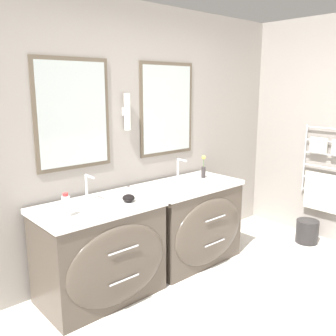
{
  "coord_description": "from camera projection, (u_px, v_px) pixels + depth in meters",
  "views": [
    {
      "loc": [
        -2.12,
        -1.25,
        1.82
      ],
      "look_at": [
        0.07,
        1.21,
        1.09
      ],
      "focal_mm": 40.0,
      "sensor_mm": 36.0,
      "label": 1
    }
  ],
  "objects": [
    {
      "name": "faucet_right",
      "position": [
        179.0,
        169.0,
        3.92
      ],
      "size": [
        0.17,
        0.14,
        0.23
      ],
      "color": "silver",
      "rests_on": "vanity_right"
    },
    {
      "name": "faucet_left",
      "position": [
        88.0,
        188.0,
        3.22
      ],
      "size": [
        0.17,
        0.14,
        0.23
      ],
      "color": "silver",
      "rests_on": "vanity_left"
    },
    {
      "name": "wall_back",
      "position": [
        126.0,
        139.0,
        3.68
      ],
      "size": [
        5.91,
        0.14,
        2.6
      ],
      "color": "gray",
      "rests_on": "ground_plane"
    },
    {
      "name": "vanity_left",
      "position": [
        102.0,
        252.0,
        3.2
      ],
      "size": [
        1.05,
        0.7,
        0.84
      ],
      "color": "#4C4238",
      "rests_on": "ground_plane"
    },
    {
      "name": "wall_right",
      "position": [
        327.0,
        132.0,
        4.38
      ],
      "size": [
        0.13,
        3.6,
        2.6
      ],
      "color": "gray",
      "rests_on": "ground_plane"
    },
    {
      "name": "amenity_bowl",
      "position": [
        129.0,
        198.0,
        3.21
      ],
      "size": [
        0.11,
        0.11,
        0.07
      ],
      "color": "black",
      "rests_on": "vanity_left"
    },
    {
      "name": "toiletry_bottle",
      "position": [
        66.0,
        206.0,
        2.83
      ],
      "size": [
        0.06,
        0.06,
        0.19
      ],
      "color": "silver",
      "rests_on": "vanity_left"
    },
    {
      "name": "waste_bin",
      "position": [
        307.0,
        231.0,
        4.41
      ],
      "size": [
        0.26,
        0.26,
        0.27
      ],
      "color": "#282626",
      "rests_on": "ground_plane"
    },
    {
      "name": "vanity_right",
      "position": [
        191.0,
        222.0,
        3.9
      ],
      "size": [
        1.05,
        0.7,
        0.84
      ],
      "color": "#4C4238",
      "rests_on": "ground_plane"
    },
    {
      "name": "flower_vase",
      "position": [
        203.0,
        169.0,
        4.04
      ],
      "size": [
        0.05,
        0.05,
        0.25
      ],
      "color": "#332D2D",
      "rests_on": "vanity_right"
    }
  ]
}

